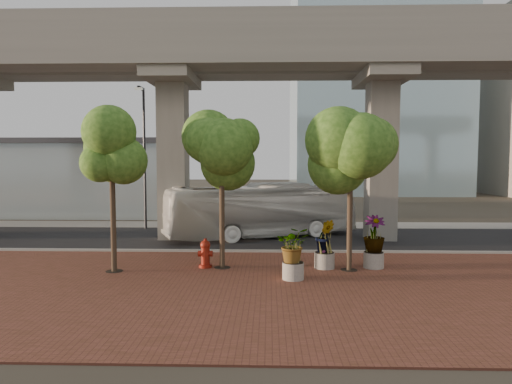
{
  "coord_description": "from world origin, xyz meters",
  "views": [
    {
      "loc": [
        -0.44,
        -24.41,
        4.68
      ],
      "look_at": [
        -1.15,
        0.5,
        2.87
      ],
      "focal_mm": 32.0,
      "sensor_mm": 36.0,
      "label": 1
    }
  ],
  "objects": [
    {
      "name": "streetlamp_east",
      "position": [
        7.59,
        6.55,
        5.21
      ],
      "size": [
        0.44,
        1.29,
        8.93
      ],
      "color": "#28292D",
      "rests_on": "ground"
    },
    {
      "name": "streetlamp_west",
      "position": [
        -8.65,
        5.37,
        5.39
      ],
      "size": [
        0.46,
        1.34,
        9.24
      ],
      "color": "#29292D",
      "rests_on": "ground"
    },
    {
      "name": "transit_viaduct",
      "position": [
        0.0,
        2.0,
        7.29
      ],
      "size": [
        72.0,
        5.6,
        12.4
      ],
      "color": "gray",
      "rests_on": "ground"
    },
    {
      "name": "transit_bus",
      "position": [
        -0.9,
        2.43,
        1.6
      ],
      "size": [
        11.62,
        6.97,
        3.2
      ],
      "primitive_type": "imported",
      "rotation": [
        0.0,
        0.0,
        1.97
      ],
      "color": "white",
      "rests_on": "ground"
    },
    {
      "name": "ground",
      "position": [
        0.0,
        0.0,
        0.0
      ],
      "size": [
        160.0,
        160.0,
        0.0
      ],
      "primitive_type": "plane",
      "color": "#312E24",
      "rests_on": "ground"
    },
    {
      "name": "street_tree_near_west",
      "position": [
        -2.42,
        -5.32,
        4.92
      ],
      "size": [
        3.58,
        3.58,
        6.52
      ],
      "color": "#4E3D2C",
      "rests_on": "ground"
    },
    {
      "name": "planter_front",
      "position": [
        0.5,
        -7.11,
        1.3
      ],
      "size": [
        1.85,
        1.85,
        2.04
      ],
      "color": "#A9A399",
      "rests_on": "ground"
    },
    {
      "name": "far_sidewalk",
      "position": [
        0.0,
        7.5,
        0.03
      ],
      "size": [
        90.0,
        3.0,
        0.06
      ],
      "primitive_type": "cube",
      "color": "#9F9C94",
      "rests_on": "ground"
    },
    {
      "name": "asphalt_road",
      "position": [
        0.0,
        2.0,
        0.02
      ],
      "size": [
        90.0,
        8.0,
        0.04
      ],
      "primitive_type": "cube",
      "color": "black",
      "rests_on": "ground"
    },
    {
      "name": "planter_right",
      "position": [
        4.02,
        -5.15,
        1.41
      ],
      "size": [
        2.09,
        2.09,
        2.23
      ],
      "color": "#B0A99F",
      "rests_on": "ground"
    },
    {
      "name": "brick_plaza",
      "position": [
        0.0,
        -8.0,
        0.03
      ],
      "size": [
        70.0,
        13.0,
        0.06
      ],
      "primitive_type": "cube",
      "color": "brown",
      "rests_on": "ground"
    },
    {
      "name": "planter_left",
      "position": [
        1.92,
        -5.27,
        1.32
      ],
      "size": [
        1.89,
        1.89,
        2.08
      ],
      "color": "gray",
      "rests_on": "ground"
    },
    {
      "name": "curb_strip",
      "position": [
        0.0,
        -2.0,
        0.08
      ],
      "size": [
        70.0,
        0.25,
        0.16
      ],
      "primitive_type": "cube",
      "color": "#9F9C94",
      "rests_on": "ground"
    },
    {
      "name": "fire_hydrant",
      "position": [
        -3.15,
        -5.28,
        0.65
      ],
      "size": [
        0.62,
        0.56,
        1.24
      ],
      "color": "maroon",
      "rests_on": "ground"
    },
    {
      "name": "street_tree_near_east",
      "position": [
        2.91,
        -5.59,
        4.87
      ],
      "size": [
        4.37,
        4.37,
        6.82
      ],
      "color": "#4E3D2C",
      "rests_on": "ground"
    },
    {
      "name": "street_tree_far_west",
      "position": [
        -6.81,
        -6.09,
        5.03
      ],
      "size": [
        3.32,
        3.32,
        6.51
      ],
      "color": "#4E3D2C",
      "rests_on": "ground"
    },
    {
      "name": "station_pavilion",
      "position": [
        -20.0,
        16.0,
        3.22
      ],
      "size": [
        23.0,
        13.0,
        6.3
      ],
      "color": "silver",
      "rests_on": "ground"
    }
  ]
}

